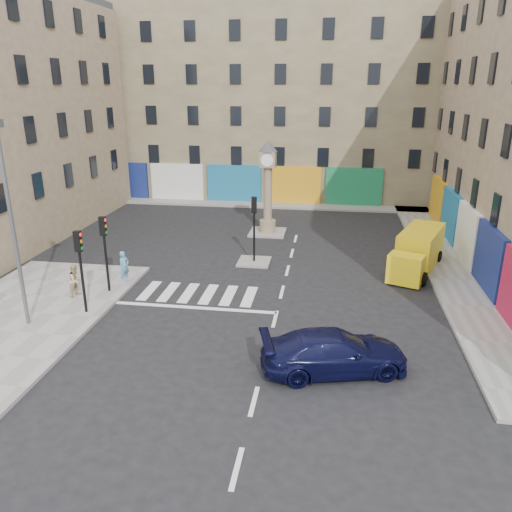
% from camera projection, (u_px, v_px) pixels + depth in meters
% --- Properties ---
extents(ground, '(120.00, 120.00, 0.00)m').
position_uv_depth(ground, '(272.00, 330.00, 20.71)').
color(ground, black).
rests_on(ground, ground).
extents(sidewalk_right, '(2.60, 30.00, 0.15)m').
position_uv_depth(sidewalk_right, '(442.00, 259.00, 28.81)').
color(sidewalk_right, gray).
rests_on(sidewalk_right, ground).
extents(sidewalk_far, '(32.00, 2.40, 0.15)m').
position_uv_depth(sidewalk_far, '(256.00, 204.00, 41.99)').
color(sidewalk_far, gray).
rests_on(sidewalk_far, ground).
extents(island_near, '(1.80, 1.80, 0.12)m').
position_uv_depth(island_near, '(254.00, 262.00, 28.45)').
color(island_near, gray).
rests_on(island_near, ground).
extents(island_far, '(2.40, 2.40, 0.12)m').
position_uv_depth(island_far, '(268.00, 232.00, 34.05)').
color(island_far, gray).
rests_on(island_far, ground).
extents(building_far, '(32.00, 10.00, 17.00)m').
position_uv_depth(building_far, '(266.00, 97.00, 44.66)').
color(building_far, '#8C7D5D').
rests_on(building_far, ground).
extents(building_left, '(8.00, 20.00, 15.00)m').
position_uv_depth(building_left, '(3.00, 119.00, 32.14)').
color(building_left, '#9D8567').
rests_on(building_left, ground).
extents(traffic_light_left_near, '(0.28, 0.22, 3.70)m').
position_uv_depth(traffic_light_left_near, '(80.00, 259.00, 21.21)').
color(traffic_light_left_near, black).
rests_on(traffic_light_left_near, sidewalk_left).
extents(traffic_light_left_far, '(0.28, 0.22, 3.70)m').
position_uv_depth(traffic_light_left_far, '(104.00, 242.00, 23.45)').
color(traffic_light_left_far, black).
rests_on(traffic_light_left_far, sidewalk_left).
extents(traffic_light_island, '(0.28, 0.22, 3.70)m').
position_uv_depth(traffic_light_island, '(254.00, 219.00, 27.62)').
color(traffic_light_island, black).
rests_on(traffic_light_island, island_near).
extents(lamp_post, '(0.50, 0.25, 8.30)m').
position_uv_depth(lamp_post, '(11.00, 216.00, 19.46)').
color(lamp_post, '#595B60').
rests_on(lamp_post, sidewalk_left).
extents(clock_pillar, '(1.20, 1.20, 6.10)m').
position_uv_depth(clock_pillar, '(268.00, 182.00, 32.91)').
color(clock_pillar, '#9D8567').
rests_on(clock_pillar, island_far).
extents(navy_sedan, '(5.54, 3.40, 1.50)m').
position_uv_depth(navy_sedan, '(334.00, 352.00, 17.52)').
color(navy_sedan, black).
rests_on(navy_sedan, ground).
extents(yellow_van, '(3.71, 6.06, 2.12)m').
position_uv_depth(yellow_van, '(418.00, 251.00, 27.15)').
color(yellow_van, yellow).
rests_on(yellow_van, ground).
extents(pedestrian_blue, '(0.59, 0.69, 1.60)m').
position_uv_depth(pedestrian_blue, '(124.00, 266.00, 25.14)').
color(pedestrian_blue, '#4E8CB3').
rests_on(pedestrian_blue, sidewalk_left).
extents(pedestrian_tan, '(0.75, 0.87, 1.55)m').
position_uv_depth(pedestrian_tan, '(76.00, 280.00, 23.46)').
color(pedestrian_tan, tan).
rests_on(pedestrian_tan, sidewalk_left).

